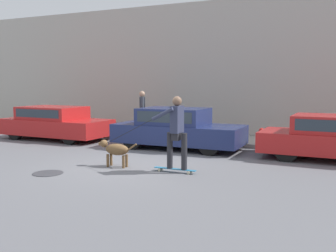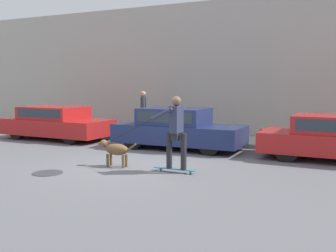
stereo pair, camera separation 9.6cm
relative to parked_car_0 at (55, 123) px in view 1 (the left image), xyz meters
name	(u,v)px [view 1 (the left image)]	position (x,y,z in m)	size (l,w,h in m)	color
ground_plane	(132,166)	(5.13, -3.00, -0.62)	(36.00, 36.00, 0.00)	slate
back_wall	(214,69)	(5.13, 3.46, 2.06)	(32.00, 0.30, 5.34)	#ADA89E
sidewalk_curb	(202,138)	(5.13, 2.17, -0.55)	(30.00, 2.24, 0.13)	#A39E93
parked_car_0	(55,123)	(0.00, 0.00, 0.00)	(4.22, 1.88, 1.25)	black
parked_car_1	(177,129)	(5.07, 0.00, 0.02)	(4.20, 1.75, 1.32)	black
dog	(116,150)	(4.77, -3.24, -0.18)	(1.10, 0.31, 0.68)	brown
skateboarder	(176,129)	(6.44, -3.17, 0.43)	(2.51, 0.57, 1.82)	beige
pedestrian_with_bag	(142,111)	(2.86, 1.65, 0.46)	(0.44, 0.60, 1.70)	#28282D
manhole_cover	(48,173)	(3.74, -4.57, -0.61)	(0.71, 0.71, 0.01)	#38383D
fire_hydrant	(261,139)	(7.63, 0.80, -0.24)	(0.18, 0.18, 0.72)	red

